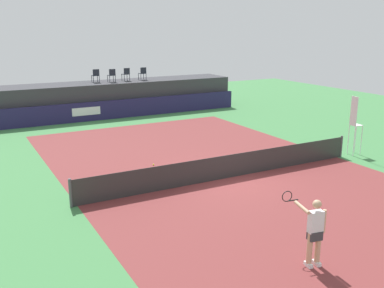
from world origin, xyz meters
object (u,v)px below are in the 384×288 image
(tennis_player, at_px, (314,230))
(tennis_ball, at_px, (153,165))
(spectator_chair_far_left, at_px, (96,75))
(spectator_chair_left, at_px, (112,75))
(spectator_chair_right, at_px, (143,73))
(net_post_near, at_px, (70,193))
(net_post_far, at_px, (341,146))
(umpire_chair, at_px, (355,122))
(spectator_chair_center, at_px, (126,74))

(tennis_player, bearing_deg, tennis_ball, 90.97)
(spectator_chair_far_left, xyz_separation_m, spectator_chair_left, (1.00, -0.37, 0.00))
(spectator_chair_right, bearing_deg, net_post_near, -120.33)
(net_post_near, relative_size, net_post_far, 1.00)
(spectator_chair_far_left, bearing_deg, umpire_chair, -63.67)
(spectator_chair_left, height_order, tennis_ball, spectator_chair_left)
(tennis_player, bearing_deg, net_post_far, 39.69)
(spectator_chair_left, bearing_deg, umpire_chair, -66.24)
(spectator_chair_right, bearing_deg, spectator_chair_left, -175.93)
(spectator_chair_right, relative_size, tennis_player, 0.50)
(umpire_chair, bearing_deg, tennis_ball, 161.90)
(spectator_chair_left, height_order, net_post_near, spectator_chair_left)
(net_post_near, bearing_deg, net_post_far, 0.00)
(spectator_chair_left, bearing_deg, net_post_near, -113.63)
(tennis_player, bearing_deg, umpire_chair, 37.26)
(spectator_chair_center, relative_size, umpire_chair, 0.32)
(tennis_ball, bearing_deg, net_post_far, -19.74)
(net_post_far, bearing_deg, tennis_ball, 160.26)
(tennis_ball, bearing_deg, umpire_chair, -18.10)
(spectator_chair_far_left, distance_m, spectator_chair_center, 2.11)
(spectator_chair_far_left, distance_m, spectator_chair_right, 3.31)
(umpire_chair, bearing_deg, spectator_chair_far_left, 116.33)
(spectator_chair_center, relative_size, net_post_near, 0.89)
(spectator_chair_center, height_order, net_post_near, spectator_chair_center)
(spectator_chair_right, bearing_deg, tennis_ball, -110.63)
(spectator_chair_left, relative_size, net_post_far, 0.89)
(spectator_chair_left, relative_size, spectator_chair_center, 1.00)
(spectator_chair_center, height_order, umpire_chair, spectator_chair_center)
(spectator_chair_far_left, bearing_deg, tennis_player, -92.96)
(net_post_near, xyz_separation_m, tennis_player, (4.42, -6.62, 0.46))
(spectator_chair_far_left, height_order, tennis_ball, spectator_chair_far_left)
(spectator_chair_far_left, height_order, spectator_chair_right, same)
(spectator_chair_center, relative_size, net_post_far, 0.89)
(umpire_chair, height_order, tennis_ball, umpire_chair)
(spectator_chair_left, distance_m, umpire_chair, 16.39)
(tennis_player, relative_size, tennis_ball, 26.03)
(spectator_chair_left, relative_size, umpire_chair, 0.32)
(spectator_chair_far_left, distance_m, spectator_chair_left, 1.07)
(umpire_chair, relative_size, net_post_near, 2.76)
(net_post_far, xyz_separation_m, tennis_ball, (-8.14, 2.92, -0.46))
(spectator_chair_right, xyz_separation_m, umpire_chair, (4.28, -15.13, -1.11))
(spectator_chair_center, distance_m, spectator_chair_right, 1.20)
(spectator_chair_center, xyz_separation_m, umpire_chair, (5.48, -15.21, -1.11))
(spectator_chair_left, height_order, spectator_chair_right, same)
(umpire_chair, bearing_deg, net_post_far, -178.76)
(spectator_chair_far_left, bearing_deg, tennis_ball, -95.95)
(net_post_near, bearing_deg, spectator_chair_left, 66.37)
(spectator_chair_right, distance_m, net_post_near, 17.69)
(tennis_player, bearing_deg, spectator_chair_center, 81.56)
(spectator_chair_center, height_order, tennis_ball, spectator_chair_center)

